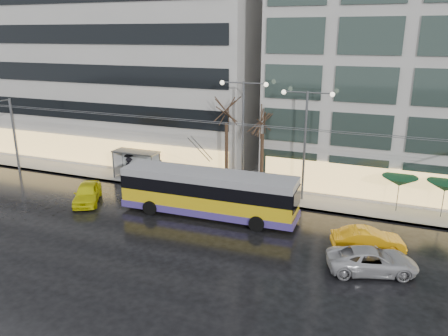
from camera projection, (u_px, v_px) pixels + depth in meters
The scene contains 19 objects.
ground at pixel (156, 244), 27.55m from camera, with size 140.00×140.00×0.00m, color black.
sidewalk at pixel (254, 180), 39.25m from camera, with size 80.00×10.00×0.15m, color gray.
kerb at pixel (235, 199), 34.86m from camera, with size 80.00×0.10×0.15m, color slate.
building_left at pixel (111, 49), 46.77m from camera, with size 34.00×14.00×22.00m, color #A9A7A2.
trolleybus at pixel (208, 195), 31.41m from camera, with size 12.95×5.13×5.97m.
catenary at pixel (218, 150), 32.99m from camera, with size 42.24×5.12×7.00m.
bus_shelter at pixel (134, 158), 39.42m from camera, with size 4.20×1.60×2.51m.
street_lamp_near at pixel (243, 122), 34.66m from camera, with size 3.96×0.36×9.03m.
street_lamp_far at pixel (306, 130), 32.98m from camera, with size 3.96×0.36×8.53m.
tree_a at pixel (227, 107), 35.04m from camera, with size 3.20×3.20×8.40m.
tree_b at pixel (263, 117), 34.37m from camera, with size 3.20×3.20×7.70m.
parasol_a at pixel (399, 181), 31.65m from camera, with size 2.50×2.50×2.65m.
parasol_b at pixel (445, 186), 30.59m from camera, with size 2.50×2.50×2.65m.
taxi_a at pixel (87, 193), 34.13m from camera, with size 1.81×4.50×1.53m, color #D4D20B.
taxi_b at pixel (368, 240), 26.49m from camera, with size 1.51×4.32×1.42m, color orange.
sedan_silver at pixel (372, 261), 24.16m from camera, with size 2.27×4.92×1.37m, color #A6A5AA.
pedestrian_a at pixel (160, 161), 39.61m from camera, with size 1.12×1.13×2.19m.
pedestrian_b at pixel (152, 168), 39.93m from camera, with size 0.87×0.73×1.59m.
pedestrian_c at pixel (129, 164), 39.94m from camera, with size 1.26×0.99×2.11m.
Camera 1 is at (13.21, -21.54, 12.74)m, focal length 35.00 mm.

